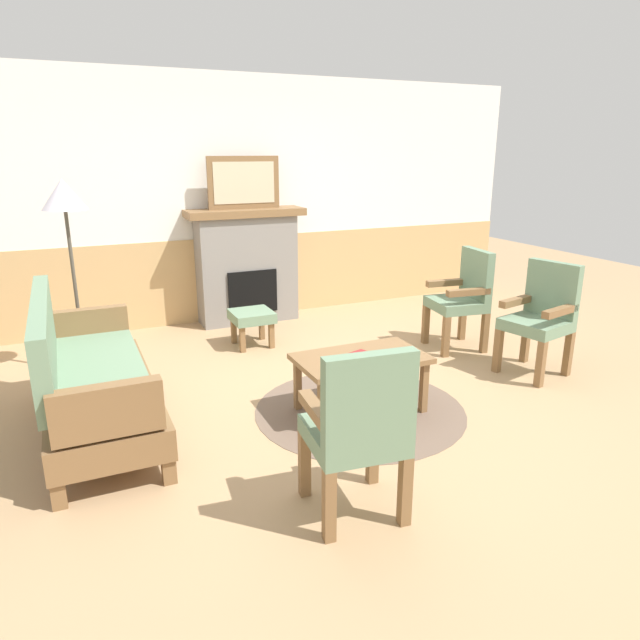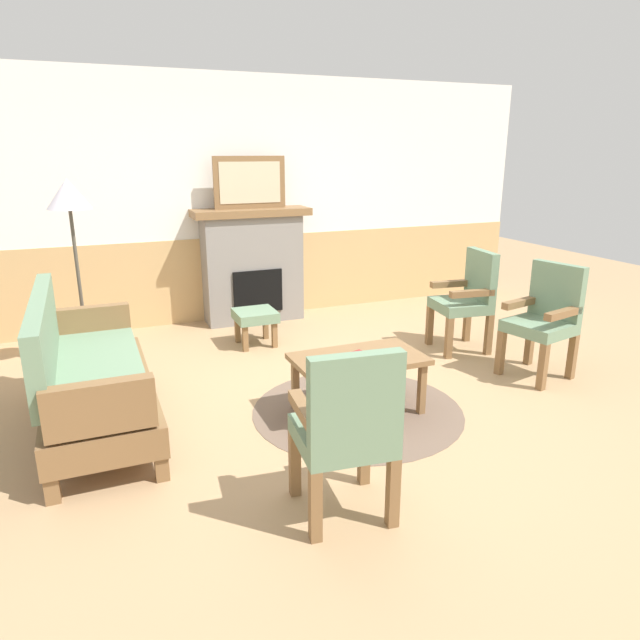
{
  "view_description": "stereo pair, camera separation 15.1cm",
  "coord_description": "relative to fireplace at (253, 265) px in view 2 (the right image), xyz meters",
  "views": [
    {
      "loc": [
        -1.86,
        -3.75,
        1.9
      ],
      "look_at": [
        0.0,
        0.35,
        0.55
      ],
      "focal_mm": 31.88,
      "sensor_mm": 36.0,
      "label": 1
    },
    {
      "loc": [
        -1.72,
        -3.81,
        1.9
      ],
      "look_at": [
        0.0,
        0.35,
        0.55
      ],
      "focal_mm": 31.88,
      "sensor_mm": 36.0,
      "label": 2
    }
  ],
  "objects": [
    {
      "name": "coffee_table",
      "position": [
        0.05,
        -2.63,
        -0.27
      ],
      "size": [
        0.96,
        0.56,
        0.44
      ],
      "color": "brown",
      "rests_on": "ground_plane"
    },
    {
      "name": "footstool",
      "position": [
        -0.23,
        -0.86,
        -0.37
      ],
      "size": [
        0.4,
        0.4,
        0.36
      ],
      "color": "brown",
      "rests_on": "ground_plane"
    },
    {
      "name": "fireplace",
      "position": [
        0.0,
        0.0,
        0.0
      ],
      "size": [
        1.3,
        0.44,
        1.28
      ],
      "color": "gray",
      "rests_on": "ground_plane"
    },
    {
      "name": "ground_plane",
      "position": [
        0.0,
        -2.35,
        -0.65
      ],
      "size": [
        14.0,
        14.0,
        0.0
      ],
      "primitive_type": "plane",
      "color": "tan"
    },
    {
      "name": "book_on_table",
      "position": [
        -0.0,
        -2.69,
        -0.2
      ],
      "size": [
        0.27,
        0.24,
        0.03
      ],
      "primitive_type": "cube",
      "rotation": [
        0.0,
        0.0,
        0.32
      ],
      "color": "maroon",
      "rests_on": "coffee_table"
    },
    {
      "name": "armchair_by_window_left",
      "position": [
        1.65,
        -1.77,
        -0.11
      ],
      "size": [
        0.54,
        0.54,
        0.98
      ],
      "color": "brown",
      "rests_on": "ground_plane"
    },
    {
      "name": "armchair_front_left",
      "position": [
        -0.59,
        -3.77,
        -0.11
      ],
      "size": [
        0.53,
        0.53,
        0.98
      ],
      "color": "brown",
      "rests_on": "ground_plane"
    },
    {
      "name": "couch",
      "position": [
        -1.8,
        -2.18,
        -0.26
      ],
      "size": [
        0.7,
        1.8,
        0.98
      ],
      "color": "brown",
      "rests_on": "ground_plane"
    },
    {
      "name": "armchair_near_fireplace",
      "position": [
        1.85,
        -2.58,
        -0.11
      ],
      "size": [
        0.57,
        0.57,
        0.98
      ],
      "color": "brown",
      "rests_on": "ground_plane"
    },
    {
      "name": "floor_lamp_by_couch",
      "position": [
        -1.82,
        -0.93,
        0.8
      ],
      "size": [
        0.36,
        0.36,
        1.68
      ],
      "color": "#332D28",
      "rests_on": "ground_plane"
    },
    {
      "name": "wall_back",
      "position": [
        0.0,
        0.25,
        0.66
      ],
      "size": [
        7.2,
        0.14,
        2.7
      ],
      "color": "white",
      "rests_on": "ground_plane"
    },
    {
      "name": "framed_picture",
      "position": [
        0.0,
        0.0,
        0.91
      ],
      "size": [
        0.8,
        0.04,
        0.56
      ],
      "color": "brown",
      "rests_on": "fireplace"
    },
    {
      "name": "round_rug",
      "position": [
        0.05,
        -2.63,
        -0.65
      ],
      "size": [
        1.6,
        1.6,
        0.01
      ],
      "primitive_type": "cylinder",
      "color": "brown",
      "rests_on": "ground_plane"
    }
  ]
}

